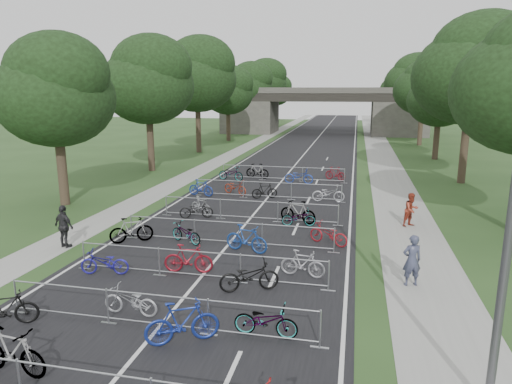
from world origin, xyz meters
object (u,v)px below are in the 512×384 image
at_px(bike_1, 12,352).
at_px(pedestrian_a, 412,261).
at_px(pedestrian_b, 411,210).
at_px(pedestrian_c, 64,227).
at_px(overpass_bridge, 322,111).

relative_size(bike_1, pedestrian_a, 1.09).
height_order(pedestrian_b, pedestrian_c, pedestrian_c).
bearing_deg(pedestrian_a, bike_1, 19.09).
distance_m(pedestrian_a, pedestrian_c, 14.20).
bearing_deg(bike_1, overpass_bridge, 4.10).
distance_m(pedestrian_b, pedestrian_c, 16.30).
distance_m(overpass_bridge, pedestrian_a, 57.25).
bearing_deg(overpass_bridge, pedestrian_b, -80.61).
bearing_deg(pedestrian_b, overpass_bridge, 61.39).
xyz_separation_m(overpass_bridge, bike_1, (-2.48, -64.10, -2.93)).
relative_size(bike_1, pedestrian_c, 1.06).
xyz_separation_m(pedestrian_a, pedestrian_c, (-14.17, 0.93, 0.02)).
xyz_separation_m(overpass_bridge, pedestrian_c, (-6.80, -55.78, -2.60)).
height_order(bike_1, pedestrian_a, pedestrian_a).
bearing_deg(pedestrian_c, bike_1, 135.82).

